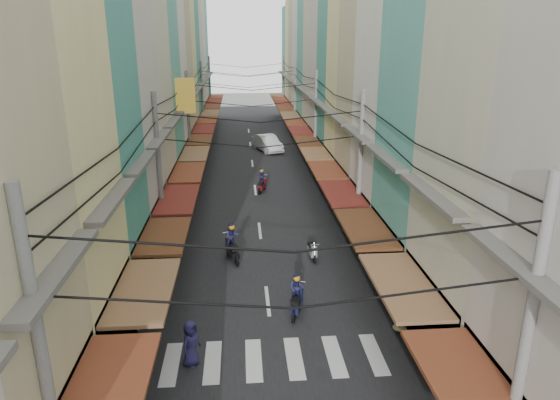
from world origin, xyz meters
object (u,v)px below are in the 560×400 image
bicycle (393,273)px  market_umbrella (430,248)px  white_car (268,151)px  traffic_sign (417,292)px

bicycle → market_umbrella: bearing=-172.4°
white_car → traffic_sign: traffic_sign is taller
bicycle → traffic_sign: size_ratio=0.51×
white_car → bicycle: (4.39, -26.79, 0.00)m
bicycle → market_umbrella: market_umbrella is taller
traffic_sign → white_car: bearing=96.0°
market_umbrella → white_car: bearing=100.1°
white_car → traffic_sign: size_ratio=1.87×
bicycle → traffic_sign: bearing=157.8°
market_umbrella → traffic_sign: traffic_sign is taller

